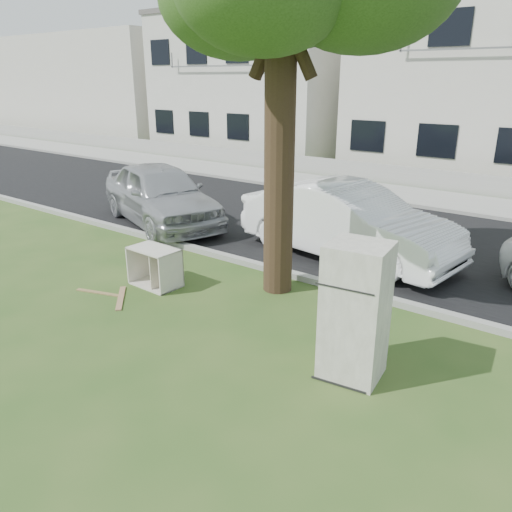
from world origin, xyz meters
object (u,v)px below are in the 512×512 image
Objects in this scene: cabinet at (155,267)px; car_center at (347,222)px; car_left at (160,194)px; fridge at (355,312)px.

car_center is (2.18, 3.63, 0.44)m from cabinet.
cabinet is 0.19× the size of car_center.
car_left is at bearing 137.25° from cabinet.
car_left is (-5.30, -0.56, 0.01)m from car_center.
fridge is 8.35m from car_left.
cabinet is at bearing 165.98° from fridge.
fridge is at bearing -5.00° from cabinet.
car_center reaches higher than cabinet.
fridge is at bearing -94.43° from car_left.
cabinet is at bearing -113.47° from car_left.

